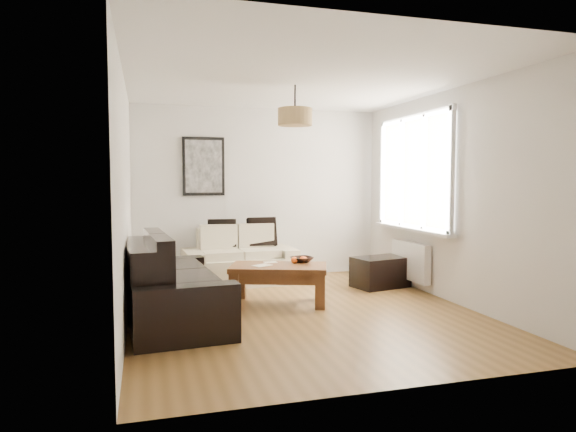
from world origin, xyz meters
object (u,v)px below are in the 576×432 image
object	(u,v)px
sofa_leather	(174,281)
coffee_table	(279,284)
ottoman	(380,272)
loveseat_cream	(239,256)

from	to	relation	value
sofa_leather	coffee_table	bearing A→B (deg)	-75.98
ottoman	coffee_table	bearing A→B (deg)	-161.50
coffee_table	loveseat_cream	bearing A→B (deg)	99.82
sofa_leather	coffee_table	distance (m)	1.35
sofa_leather	loveseat_cream	bearing A→B (deg)	-34.86
loveseat_cream	coffee_table	distance (m)	1.38
loveseat_cream	sofa_leather	distance (m)	2.05
ottoman	sofa_leather	bearing A→B (deg)	-161.42
loveseat_cream	coffee_table	xyz separation A→B (m)	(0.23, -1.35, -0.16)
coffee_table	sofa_leather	bearing A→B (deg)	-161.32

